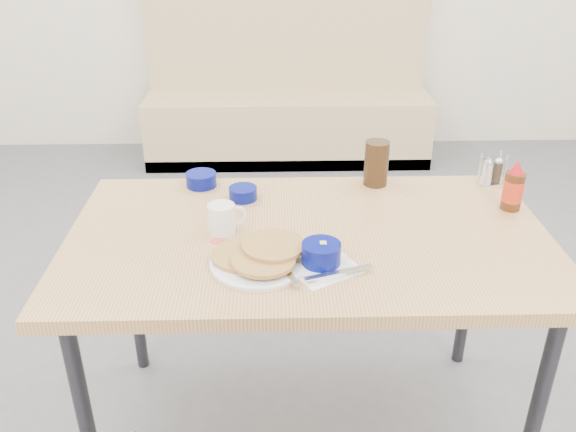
{
  "coord_description": "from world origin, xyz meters",
  "views": [
    {
      "loc": [
        -0.1,
        -1.29,
        1.63
      ],
      "look_at": [
        -0.06,
        0.25,
        0.82
      ],
      "focal_mm": 38.0,
      "sensor_mm": 36.0,
      "label": 1
    }
  ],
  "objects_px": {
    "grits_setting": "(321,257)",
    "amber_tumbler": "(376,163)",
    "pancake_plate": "(259,258)",
    "creamer_bowl": "(201,180)",
    "syrup_bottle": "(513,188)",
    "booth_bench": "(287,106)",
    "condiment_caddy": "(492,173)",
    "dining_table": "(309,252)",
    "coffee_mug": "(223,218)",
    "butter_bowl": "(243,193)"
  },
  "relations": [
    {
      "from": "creamer_bowl",
      "to": "amber_tumbler",
      "type": "relative_size",
      "value": 0.67
    },
    {
      "from": "butter_bowl",
      "to": "creamer_bowl",
      "type": "bearing_deg",
      "value": 143.98
    },
    {
      "from": "booth_bench",
      "to": "creamer_bowl",
      "type": "distance_m",
      "value": 2.26
    },
    {
      "from": "creamer_bowl",
      "to": "syrup_bottle",
      "type": "height_order",
      "value": "syrup_bottle"
    },
    {
      "from": "pancake_plate",
      "to": "creamer_bowl",
      "type": "distance_m",
      "value": 0.54
    },
    {
      "from": "grits_setting",
      "to": "amber_tumbler",
      "type": "relative_size",
      "value": 1.65
    },
    {
      "from": "coffee_mug",
      "to": "creamer_bowl",
      "type": "relative_size",
      "value": 1.1
    },
    {
      "from": "amber_tumbler",
      "to": "syrup_bottle",
      "type": "xyz_separation_m",
      "value": [
        0.4,
        -0.2,
        -0.01
      ]
    },
    {
      "from": "pancake_plate",
      "to": "condiment_caddy",
      "type": "relative_size",
      "value": 2.42
    },
    {
      "from": "creamer_bowl",
      "to": "condiment_caddy",
      "type": "relative_size",
      "value": 0.97
    },
    {
      "from": "creamer_bowl",
      "to": "butter_bowl",
      "type": "height_order",
      "value": "creamer_bowl"
    },
    {
      "from": "dining_table",
      "to": "butter_bowl",
      "type": "relative_size",
      "value": 15.41
    },
    {
      "from": "booth_bench",
      "to": "syrup_bottle",
      "type": "bearing_deg",
      "value": -75.01
    },
    {
      "from": "booth_bench",
      "to": "pancake_plate",
      "type": "distance_m",
      "value": 2.73
    },
    {
      "from": "butter_bowl",
      "to": "condiment_caddy",
      "type": "distance_m",
      "value": 0.85
    },
    {
      "from": "booth_bench",
      "to": "butter_bowl",
      "type": "xyz_separation_m",
      "value": [
        -0.2,
        -2.3,
        0.43
      ]
    },
    {
      "from": "condiment_caddy",
      "to": "grits_setting",
      "type": "bearing_deg",
      "value": -155.66
    },
    {
      "from": "condiment_caddy",
      "to": "syrup_bottle",
      "type": "relative_size",
      "value": 0.66
    },
    {
      "from": "pancake_plate",
      "to": "coffee_mug",
      "type": "bearing_deg",
      "value": 121.01
    },
    {
      "from": "pancake_plate",
      "to": "grits_setting",
      "type": "bearing_deg",
      "value": -6.6
    },
    {
      "from": "pancake_plate",
      "to": "condiment_caddy",
      "type": "xyz_separation_m",
      "value": [
        0.78,
        0.5,
        0.02
      ]
    },
    {
      "from": "coffee_mug",
      "to": "creamer_bowl",
      "type": "distance_m",
      "value": 0.34
    },
    {
      "from": "booth_bench",
      "to": "condiment_caddy",
      "type": "relative_size",
      "value": 17.9
    },
    {
      "from": "syrup_bottle",
      "to": "coffee_mug",
      "type": "bearing_deg",
      "value": -171.75
    },
    {
      "from": "coffee_mug",
      "to": "condiment_caddy",
      "type": "bearing_deg",
      "value": 19.83
    },
    {
      "from": "dining_table",
      "to": "grits_setting",
      "type": "height_order",
      "value": "grits_setting"
    },
    {
      "from": "creamer_bowl",
      "to": "booth_bench",
      "type": "bearing_deg",
      "value": 81.06
    },
    {
      "from": "booth_bench",
      "to": "butter_bowl",
      "type": "relative_size",
      "value": 20.92
    },
    {
      "from": "creamer_bowl",
      "to": "condiment_caddy",
      "type": "bearing_deg",
      "value": -0.22
    },
    {
      "from": "booth_bench",
      "to": "dining_table",
      "type": "height_order",
      "value": "booth_bench"
    },
    {
      "from": "condiment_caddy",
      "to": "pancake_plate",
      "type": "bearing_deg",
      "value": -163.07
    },
    {
      "from": "booth_bench",
      "to": "syrup_bottle",
      "type": "distance_m",
      "value": 2.52
    },
    {
      "from": "pancake_plate",
      "to": "grits_setting",
      "type": "xyz_separation_m",
      "value": [
        0.16,
        -0.02,
        0.01
      ]
    },
    {
      "from": "amber_tumbler",
      "to": "butter_bowl",
      "type": "bearing_deg",
      "value": -166.65
    },
    {
      "from": "dining_table",
      "to": "pancake_plate",
      "type": "height_order",
      "value": "pancake_plate"
    },
    {
      "from": "butter_bowl",
      "to": "syrup_bottle",
      "type": "relative_size",
      "value": 0.56
    },
    {
      "from": "coffee_mug",
      "to": "condiment_caddy",
      "type": "height_order",
      "value": "condiment_caddy"
    },
    {
      "from": "grits_setting",
      "to": "syrup_bottle",
      "type": "xyz_separation_m",
      "value": [
        0.62,
        0.33,
        0.04
      ]
    },
    {
      "from": "pancake_plate",
      "to": "amber_tumbler",
      "type": "xyz_separation_m",
      "value": [
        0.39,
        0.5,
        0.06
      ]
    },
    {
      "from": "pancake_plate",
      "to": "coffee_mug",
      "type": "distance_m",
      "value": 0.21
    },
    {
      "from": "booth_bench",
      "to": "dining_table",
      "type": "distance_m",
      "value": 2.56
    },
    {
      "from": "booth_bench",
      "to": "condiment_caddy",
      "type": "height_order",
      "value": "booth_bench"
    },
    {
      "from": "dining_table",
      "to": "condiment_caddy",
      "type": "height_order",
      "value": "condiment_caddy"
    },
    {
      "from": "grits_setting",
      "to": "dining_table",
      "type": "bearing_deg",
      "value": 97.05
    },
    {
      "from": "dining_table",
      "to": "syrup_bottle",
      "type": "xyz_separation_m",
      "value": [
        0.64,
        0.14,
        0.13
      ]
    },
    {
      "from": "butter_bowl",
      "to": "grits_setting",
      "type": "bearing_deg",
      "value": -61.83
    },
    {
      "from": "booth_bench",
      "to": "pancake_plate",
      "type": "xyz_separation_m",
      "value": [
        -0.14,
        -2.7,
        0.43
      ]
    },
    {
      "from": "amber_tumbler",
      "to": "dining_table",
      "type": "bearing_deg",
      "value": -125.71
    },
    {
      "from": "pancake_plate",
      "to": "condiment_caddy",
      "type": "distance_m",
      "value": 0.93
    },
    {
      "from": "coffee_mug",
      "to": "syrup_bottle",
      "type": "distance_m",
      "value": 0.9
    }
  ]
}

